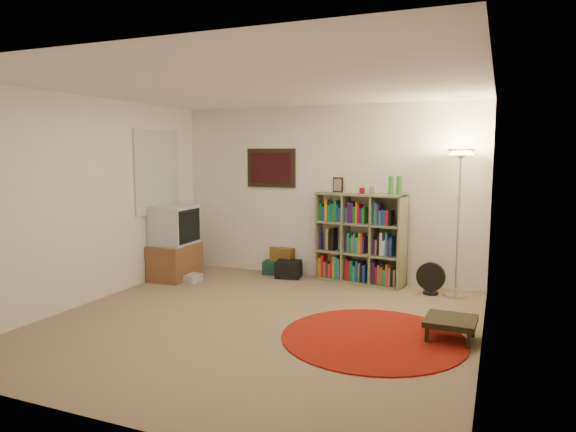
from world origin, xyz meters
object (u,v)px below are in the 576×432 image
Objects in this scene: bookshelf at (359,240)px; side_table at (451,322)px; tv_stand at (175,244)px; floor_lamp at (460,175)px; suitcase at (284,267)px; floor_fan at (431,279)px.

side_table is at bearing -43.58° from bookshelf.
bookshelf is 1.42× the size of tv_stand.
floor_lamp reaches higher than side_table.
tv_stand is 1.67m from suitcase.
bookshelf is 2.65m from tv_stand.
bookshelf is 0.81× the size of floor_lamp.
side_table is at bearing -72.70° from floor_fan.
floor_lamp reaches higher than suitcase.
side_table is at bearing -87.16° from floor_lamp.
floor_lamp reaches higher than floor_fan.
floor_fan is at bearing -175.25° from floor_lamp.
suitcase is 1.33× the size of side_table.
floor_fan reaches higher than suitcase.
tv_stand is at bearing -171.78° from floor_lamp.
floor_lamp is at bearing 7.24° from tv_stand.
suitcase is at bearing -175.62° from bookshelf.
side_table is at bearing -16.13° from tv_stand.
tv_stand is 2.15× the size of side_table.
floor_lamp is at bearing 8.41° from floor_fan.
suitcase is (-2.53, 0.35, -1.46)m from floor_lamp.
suitcase is (-2.22, 0.37, -0.12)m from floor_fan.
tv_stand reaches higher than side_table.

